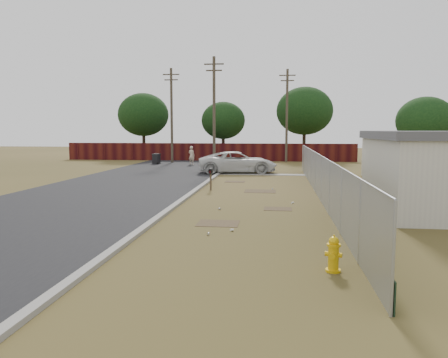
# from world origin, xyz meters

# --- Properties ---
(ground) EXTENTS (120.00, 120.00, 0.00)m
(ground) POSITION_xyz_m (0.00, 0.00, 0.00)
(ground) COLOR brown
(ground) RESTS_ON ground
(street) EXTENTS (15.10, 60.00, 0.12)m
(street) POSITION_xyz_m (-6.76, 8.05, 0.02)
(street) COLOR black
(street) RESTS_ON ground
(chainlink_fence) EXTENTS (0.10, 27.06, 2.02)m
(chainlink_fence) POSITION_xyz_m (3.12, 1.03, 0.80)
(chainlink_fence) COLOR #97999F
(chainlink_fence) RESTS_ON ground
(privacy_fence) EXTENTS (30.00, 0.12, 1.80)m
(privacy_fence) POSITION_xyz_m (-6.00, 25.00, 0.90)
(privacy_fence) COLOR #48150F
(privacy_fence) RESTS_ON ground
(utility_poles) EXTENTS (12.60, 8.24, 9.00)m
(utility_poles) POSITION_xyz_m (-3.67, 20.67, 4.69)
(utility_poles) COLOR #483E30
(utility_poles) RESTS_ON ground
(horizon_trees) EXTENTS (33.32, 31.94, 7.78)m
(horizon_trees) POSITION_xyz_m (0.84, 23.56, 4.63)
(horizon_trees) COLOR black
(horizon_trees) RESTS_ON ground
(fire_hydrant) EXTENTS (0.42, 0.42, 0.84)m
(fire_hydrant) POSITION_xyz_m (2.43, -9.70, 0.39)
(fire_hydrant) COLOR gold
(fire_hydrant) RESTS_ON ground
(mailbox) EXTENTS (0.18, 0.50, 1.17)m
(mailbox) POSITION_xyz_m (-2.29, 3.03, 0.92)
(mailbox) COLOR brown
(mailbox) RESTS_ON ground
(pickup_truck) EXTENTS (6.04, 3.45, 1.59)m
(pickup_truck) POSITION_xyz_m (-1.75, 12.47, 0.79)
(pickup_truck) COLOR silver
(pickup_truck) RESTS_ON ground
(pedestrian) EXTENTS (0.73, 0.61, 1.70)m
(pedestrian) POSITION_xyz_m (-6.59, 19.52, 0.85)
(pedestrian) COLOR #C9B293
(pedestrian) RESTS_ON ground
(trash_bin) EXTENTS (0.76, 0.82, 0.96)m
(trash_bin) POSITION_xyz_m (-10.02, 20.00, 0.49)
(trash_bin) COLOR black
(trash_bin) RESTS_ON ground
(scattered_litter) EXTENTS (3.04, 10.49, 0.07)m
(scattered_litter) POSITION_xyz_m (0.11, -2.42, 0.04)
(scattered_litter) COLOR silver
(scattered_litter) RESTS_ON ground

